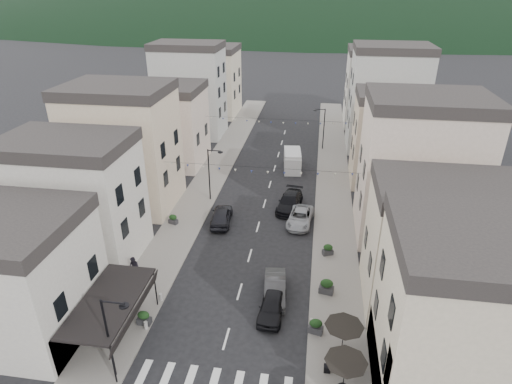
% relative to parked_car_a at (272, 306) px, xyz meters
% --- Properties ---
extents(sidewalk_left, '(4.00, 76.00, 0.12)m').
position_rel_parked_car_a_xyz_m(sidewalk_left, '(-10.30, 23.08, -0.68)').
color(sidewalk_left, slate).
rests_on(sidewalk_left, ground).
extents(sidewalk_right, '(4.00, 76.00, 0.12)m').
position_rel_parked_car_a_xyz_m(sidewalk_right, '(4.70, 23.08, -0.68)').
color(sidewalk_right, slate).
rests_on(sidewalk_right, ground).
extents(hill_backdrop, '(640.00, 360.00, 70.00)m').
position_rel_parked_car_a_xyz_m(hill_backdrop, '(-2.80, 291.08, -0.74)').
color(hill_backdrop, black).
rests_on(hill_backdrop, ground).
extents(bistro_building, '(10.00, 8.00, 10.00)m').
position_rel_parked_car_a_xyz_m(bistro_building, '(11.70, -4.92, 4.26)').
color(bistro_building, beige).
rests_on(bistro_building, ground).
extents(boutique_awning, '(3.77, 7.50, 3.28)m').
position_rel_parked_car_a_xyz_m(boutique_awning, '(-10.05, -3.92, 2.38)').
color(boutique_awning, black).
rests_on(boutique_awning, ground).
extents(buildings_row_left, '(10.20, 54.16, 14.00)m').
position_rel_parked_car_a_xyz_m(buildings_row_left, '(-17.30, 28.83, 5.38)').
color(buildings_row_left, beige).
rests_on(buildings_row_left, ground).
extents(buildings_row_right, '(10.20, 54.16, 14.50)m').
position_rel_parked_car_a_xyz_m(buildings_row_right, '(11.70, 27.67, 5.58)').
color(buildings_row_right, beige).
rests_on(buildings_row_right, ground).
extents(cafe_terrace, '(2.50, 8.10, 2.53)m').
position_rel_parked_car_a_xyz_m(cafe_terrace, '(4.90, -6.12, 1.62)').
color(cafe_terrace, black).
rests_on(cafe_terrace, ground).
extents(streetlamp_left_near, '(1.70, 0.56, 6.00)m').
position_rel_parked_car_a_xyz_m(streetlamp_left_near, '(-8.62, -6.92, 2.96)').
color(streetlamp_left_near, black).
rests_on(streetlamp_left_near, ground).
extents(streetlamp_left_far, '(1.70, 0.56, 6.00)m').
position_rel_parked_car_a_xyz_m(streetlamp_left_far, '(-8.62, 17.08, 2.96)').
color(streetlamp_left_far, black).
rests_on(streetlamp_left_far, ground).
extents(streetlamp_right_far, '(1.70, 0.56, 6.00)m').
position_rel_parked_car_a_xyz_m(streetlamp_right_far, '(3.02, 35.08, 2.96)').
color(streetlamp_right_far, black).
rests_on(streetlamp_right_far, ground).
extents(bollards, '(11.66, 10.26, 0.60)m').
position_rel_parked_car_a_xyz_m(bollards, '(-2.80, -3.42, -0.32)').
color(bollards, gray).
rests_on(bollards, ground).
extents(bunting_near, '(19.00, 0.28, 0.62)m').
position_rel_parked_car_a_xyz_m(bunting_near, '(-2.80, 13.08, 4.92)').
color(bunting_near, black).
rests_on(bunting_near, ground).
extents(bunting_far, '(19.00, 0.28, 0.62)m').
position_rel_parked_car_a_xyz_m(bunting_far, '(-2.80, 29.08, 4.92)').
color(bunting_far, black).
rests_on(bunting_far, ground).
extents(parked_car_a, '(1.96, 4.41, 1.47)m').
position_rel_parked_car_a_xyz_m(parked_car_a, '(0.00, 0.00, 0.00)').
color(parked_car_a, black).
rests_on(parked_car_a, ground).
extents(parked_car_b, '(2.05, 4.74, 1.52)m').
position_rel_parked_car_a_xyz_m(parked_car_b, '(0.00, 1.94, 0.02)').
color(parked_car_b, '#363639').
rests_on(parked_car_b, ground).
extents(parked_car_c, '(2.78, 5.19, 1.39)m').
position_rel_parked_car_a_xyz_m(parked_car_c, '(1.29, 13.37, -0.04)').
color(parked_car_c, '#96989F').
rests_on(parked_car_c, ground).
extents(parked_car_d, '(2.88, 5.62, 1.56)m').
position_rel_parked_car_a_xyz_m(parked_car_d, '(0.00, 16.41, 0.04)').
color(parked_car_d, black).
rests_on(parked_car_d, ground).
extents(parked_car_e, '(2.36, 4.95, 1.63)m').
position_rel_parked_car_a_xyz_m(parked_car_e, '(-6.55, 12.35, 0.08)').
color(parked_car_e, black).
rests_on(parked_car_e, ground).
extents(delivery_van, '(2.61, 5.43, 2.51)m').
position_rel_parked_car_a_xyz_m(delivery_van, '(-0.53, 27.32, 0.50)').
color(delivery_van, silver).
rests_on(delivery_van, ground).
extents(pedestrian_a, '(0.62, 0.42, 1.64)m').
position_rel_parked_car_a_xyz_m(pedestrian_a, '(-11.73, -0.17, 0.20)').
color(pedestrian_a, black).
rests_on(pedestrian_a, sidewalk_left).
extents(pedestrian_b, '(1.04, 0.89, 1.88)m').
position_rel_parked_car_a_xyz_m(pedestrian_b, '(-11.57, 2.50, 0.32)').
color(pedestrian_b, black).
rests_on(pedestrian_b, sidewalk_left).
extents(planter_la, '(1.00, 0.59, 1.09)m').
position_rel_parked_car_a_xyz_m(planter_la, '(-8.80, -2.48, -0.08)').
color(planter_la, '#28282A').
rests_on(planter_la, sidewalk_left).
extents(planter_lb, '(1.00, 0.75, 1.00)m').
position_rel_parked_car_a_xyz_m(planter_lb, '(-11.25, 11.30, -0.13)').
color(planter_lb, '#2D2D2F').
rests_on(planter_lb, sidewalk_left).
extents(planter_ra, '(1.11, 0.77, 1.13)m').
position_rel_parked_car_a_xyz_m(planter_ra, '(3.20, -1.51, -0.07)').
color(planter_ra, '#303033').
rests_on(planter_ra, sidewalk_right).
extents(planter_rb, '(1.21, 0.81, 1.25)m').
position_rel_parked_car_a_xyz_m(planter_rb, '(3.93, 2.84, -0.01)').
color(planter_rb, '#2F2F31').
rests_on(planter_rb, sidewalk_right).
extents(planter_rc, '(1.05, 0.82, 1.04)m').
position_rel_parked_car_a_xyz_m(planter_rc, '(4.04, 8.11, -0.11)').
color(planter_rc, '#2E2E31').
rests_on(planter_rc, sidewalk_right).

